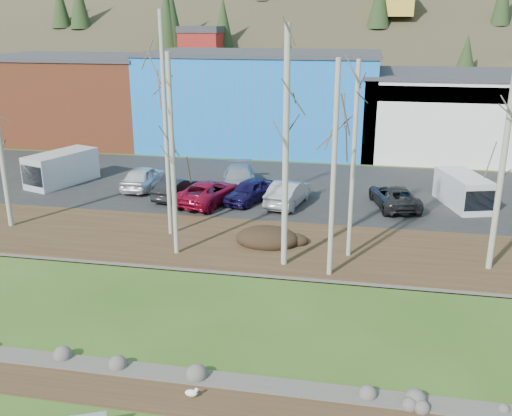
% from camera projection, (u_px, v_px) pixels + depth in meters
% --- Properties ---
extents(dirt_strip, '(80.00, 1.80, 0.03)m').
position_uv_depth(dirt_strip, '(238.00, 404.00, 16.85)').
color(dirt_strip, '#382616').
rests_on(dirt_strip, ground).
extents(near_bank_rocks, '(80.00, 0.80, 0.50)m').
position_uv_depth(near_bank_rocks, '(245.00, 384.00, 17.79)').
color(near_bank_rocks, '#47423D').
rests_on(near_bank_rocks, ground).
extents(river, '(80.00, 8.00, 0.90)m').
position_uv_depth(river, '(268.00, 320.00, 21.61)').
color(river, black).
rests_on(river, ground).
extents(far_bank_rocks, '(80.00, 0.80, 0.46)m').
position_uv_depth(far_bank_rocks, '(283.00, 275.00, 25.44)').
color(far_bank_rocks, '#47423D').
rests_on(far_bank_rocks, ground).
extents(far_bank, '(80.00, 7.00, 0.15)m').
position_uv_depth(far_bank, '(293.00, 247.00, 28.40)').
color(far_bank, '#382616').
rests_on(far_bank, ground).
extents(parking_lot, '(80.00, 14.00, 0.14)m').
position_uv_depth(parking_lot, '(313.00, 189.00, 38.19)').
color(parking_lot, black).
rests_on(parking_lot, ground).
extents(building_brick, '(16.32, 12.24, 7.80)m').
position_uv_depth(building_brick, '(77.00, 97.00, 54.40)').
color(building_brick, '#984629').
rests_on(building_brick, ground).
extents(building_blue, '(20.40, 12.24, 8.30)m').
position_uv_depth(building_blue, '(263.00, 99.00, 51.07)').
color(building_blue, '#0F74C6').
rests_on(building_blue, ground).
extents(building_white, '(18.36, 12.24, 6.80)m').
position_uv_depth(building_white, '(472.00, 113.00, 48.03)').
color(building_white, silver).
rests_on(building_white, ground).
extents(seagull, '(0.46, 0.22, 0.33)m').
position_uv_depth(seagull, '(192.00, 393.00, 17.09)').
color(seagull, gold).
rests_on(seagull, ground).
extents(dirt_mound, '(3.19, 2.25, 0.63)m').
position_uv_depth(dirt_mound, '(267.00, 237.00, 28.62)').
color(dirt_mound, black).
rests_on(dirt_mound, far_bank).
extents(birch_0, '(0.28, 0.28, 8.42)m').
position_uv_depth(birch_0, '(1.00, 150.00, 29.92)').
color(birch_0, '#A3A093').
rests_on(birch_0, far_bank).
extents(birch_1, '(0.21, 0.21, 11.20)m').
position_uv_depth(birch_1, '(166.00, 128.00, 28.31)').
color(birch_1, '#A3A093').
rests_on(birch_1, far_bank).
extents(birch_2, '(0.23, 0.23, 9.40)m').
position_uv_depth(birch_2, '(172.00, 157.00, 26.10)').
color(birch_2, '#A3A093').
rests_on(birch_2, far_bank).
extents(birch_3, '(0.28, 0.28, 10.62)m').
position_uv_depth(birch_3, '(286.00, 151.00, 24.64)').
color(birch_3, '#A3A093').
rests_on(birch_3, far_bank).
extents(birch_4, '(0.20, 0.20, 9.11)m').
position_uv_depth(birch_4, '(353.00, 162.00, 25.84)').
color(birch_4, '#A3A093').
rests_on(birch_4, far_bank).
extents(birch_5, '(0.22, 0.22, 9.29)m').
position_uv_depth(birch_5, '(334.00, 172.00, 23.77)').
color(birch_5, '#A3A093').
rests_on(birch_5, far_bank).
extents(birch_6, '(0.26, 0.26, 9.46)m').
position_uv_depth(birch_6, '(502.00, 167.00, 24.36)').
color(birch_6, '#A3A093').
rests_on(birch_6, far_bank).
extents(car_0, '(1.83, 4.54, 1.55)m').
position_uv_depth(car_0, '(143.00, 177.00, 37.95)').
color(car_0, silver).
rests_on(car_0, parking_lot).
extents(car_1, '(2.06, 4.08, 1.28)m').
position_uv_depth(car_1, '(176.00, 188.00, 35.84)').
color(car_1, black).
rests_on(car_1, parking_lot).
extents(car_2, '(3.60, 5.58, 1.43)m').
position_uv_depth(car_2, '(209.00, 192.00, 34.83)').
color(car_2, maroon).
rests_on(car_2, parking_lot).
extents(car_3, '(3.07, 5.46, 1.49)m').
position_uv_depth(car_3, '(239.00, 178.00, 37.78)').
color(car_3, '#A1A3A8').
rests_on(car_3, parking_lot).
extents(car_4, '(2.96, 4.38, 1.39)m').
position_uv_depth(car_4, '(249.00, 191.00, 35.14)').
color(car_4, '#171041').
rests_on(car_4, parking_lot).
extents(car_5, '(2.47, 4.84, 1.52)m').
position_uv_depth(car_5, '(289.00, 193.00, 34.55)').
color(car_5, '#ABABAD').
rests_on(car_5, parking_lot).
extents(car_6, '(3.32, 5.23, 1.34)m').
position_uv_depth(car_6, '(394.00, 196.00, 34.17)').
color(car_6, '#28282B').
rests_on(car_6, parking_lot).
extents(van_white, '(3.03, 4.77, 1.94)m').
position_uv_depth(van_white, '(464.00, 191.00, 34.15)').
color(van_white, white).
rests_on(van_white, parking_lot).
extents(van_grey, '(3.60, 5.38, 2.18)m').
position_uv_depth(van_grey, '(59.00, 169.00, 38.86)').
color(van_grey, silver).
rests_on(van_grey, parking_lot).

